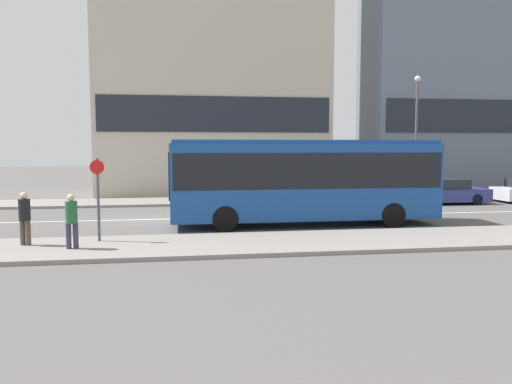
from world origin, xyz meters
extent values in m
plane|color=#595654|center=(0.00, 0.00, 0.00)|extent=(120.00, 120.00, 0.00)
cube|color=gray|center=(0.00, -6.25, 0.07)|extent=(44.00, 3.50, 0.13)
cube|color=gray|center=(0.00, 6.25, 0.07)|extent=(44.00, 3.50, 0.13)
cube|color=silver|center=(0.00, 0.00, 0.00)|extent=(41.80, 0.16, 0.01)
cube|color=beige|center=(3.49, 11.89, 9.28)|extent=(14.99, 4.78, 18.56)
cube|color=#1E232D|center=(3.49, 9.47, 5.10)|extent=(14.39, 0.08, 2.20)
cube|color=slate|center=(23.91, 11.82, 9.35)|extent=(19.46, 4.63, 18.70)
cube|color=#194793|center=(6.08, -2.39, 1.78)|extent=(10.49, 2.50, 2.93)
cube|color=black|center=(6.08, -2.39, 2.22)|extent=(10.28, 2.53, 1.35)
cube|color=#194793|center=(6.08, -2.39, 3.31)|extent=(10.33, 2.30, 0.14)
cube|color=black|center=(0.82, -2.39, 2.04)|extent=(0.05, 2.20, 1.76)
cube|color=yellow|center=(0.82, -2.39, 3.03)|extent=(0.04, 1.75, 0.32)
cylinder|color=black|center=(2.83, -3.53, 0.48)|extent=(0.96, 0.28, 0.96)
cylinder|color=black|center=(2.83, -1.26, 0.48)|extent=(0.96, 0.28, 0.96)
cylinder|color=black|center=(9.33, -3.53, 0.48)|extent=(0.96, 0.28, 0.96)
cylinder|color=black|center=(9.33, -1.26, 0.48)|extent=(0.96, 0.28, 0.96)
cube|color=navy|center=(15.43, 3.56, 0.49)|extent=(4.69, 1.76, 0.68)
cube|color=#21262B|center=(15.29, 3.56, 1.09)|extent=(2.58, 1.55, 0.52)
cylinder|color=black|center=(16.89, 2.77, 0.30)|extent=(0.60, 0.18, 0.60)
cylinder|color=black|center=(16.89, 4.35, 0.30)|extent=(0.60, 0.18, 0.60)
cylinder|color=black|center=(13.98, 2.77, 0.30)|extent=(0.60, 0.18, 0.60)
cylinder|color=black|center=(13.98, 4.35, 0.30)|extent=(0.60, 0.18, 0.60)
cylinder|color=black|center=(19.59, 4.42, 0.30)|extent=(0.60, 0.18, 0.60)
cylinder|color=#4C4233|center=(-3.39, -5.79, 0.51)|extent=(0.15, 0.15, 0.76)
cylinder|color=#4C4233|center=(-3.57, -5.71, 0.51)|extent=(0.15, 0.15, 0.76)
cylinder|color=black|center=(-3.48, -5.75, 1.22)|extent=(0.34, 0.34, 0.66)
sphere|color=beige|center=(-3.48, -5.75, 1.65)|extent=(0.21, 0.21, 0.21)
cylinder|color=#383347|center=(-2.07, -6.49, 0.51)|extent=(0.15, 0.15, 0.75)
cylinder|color=#383347|center=(-1.87, -6.47, 0.51)|extent=(0.15, 0.15, 0.75)
cylinder|color=#235638|center=(-1.97, -6.48, 1.21)|extent=(0.34, 0.34, 0.65)
sphere|color=beige|center=(-1.97, -6.48, 1.64)|extent=(0.21, 0.21, 0.21)
cylinder|color=#4C4C51|center=(-1.37, -5.39, 1.44)|extent=(0.09, 0.09, 2.63)
cylinder|color=red|center=(-1.37, -5.45, 2.49)|extent=(0.44, 0.03, 0.44)
cylinder|color=#4C4C51|center=(14.77, 5.68, 3.50)|extent=(0.14, 0.14, 6.74)
sphere|color=silver|center=(14.77, 5.68, 6.98)|extent=(0.36, 0.36, 0.36)
camera|label=1|loc=(1.19, -21.64, 3.15)|focal=35.00mm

